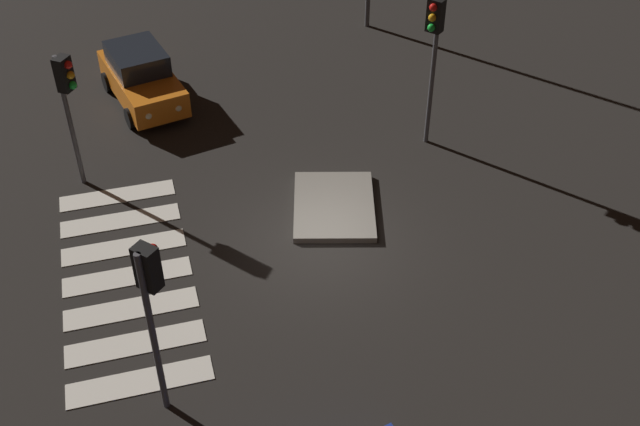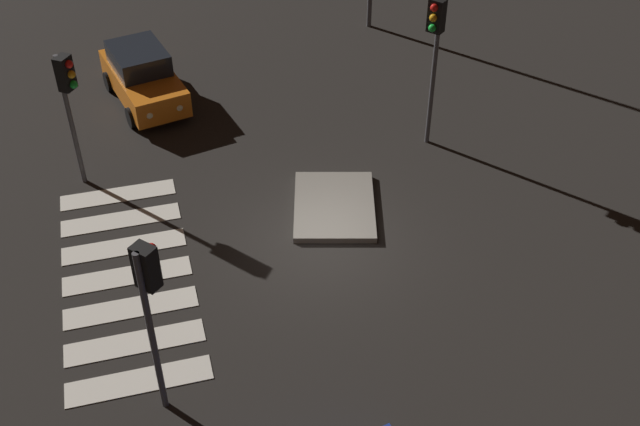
{
  "view_description": "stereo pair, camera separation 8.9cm",
  "coord_description": "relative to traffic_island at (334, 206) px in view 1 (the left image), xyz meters",
  "views": [
    {
      "loc": [
        15.19,
        -4.16,
        13.87
      ],
      "look_at": [
        0.0,
        0.0,
        1.0
      ],
      "focal_mm": 44.37,
      "sensor_mm": 36.0,
      "label": 1
    },
    {
      "loc": [
        15.21,
        -4.08,
        13.87
      ],
      "look_at": [
        0.0,
        0.0,
        1.0
      ],
      "focal_mm": 44.37,
      "sensor_mm": 36.0,
      "label": 2
    }
  ],
  "objects": [
    {
      "name": "traffic_light_east",
      "position": [
        5.39,
        -5.2,
        3.22
      ],
      "size": [
        0.54,
        0.53,
        4.36
      ],
      "rotation": [
        0.0,
        0.0,
        2.32
      ],
      "color": "#47474C",
      "rests_on": "ground"
    },
    {
      "name": "ground_plane",
      "position": [
        1.27,
        -0.75,
        -0.09
      ],
      "size": [
        80.0,
        80.0,
        0.0
      ],
      "primitive_type": "plane",
      "color": "black"
    },
    {
      "name": "traffic_light_south",
      "position": [
        -3.02,
        -6.57,
        3.01
      ],
      "size": [
        0.54,
        0.53,
        4.08
      ],
      "rotation": [
        0.0,
        0.0,
        0.94
      ],
      "color": "#47474C",
      "rests_on": "ground"
    },
    {
      "name": "crosswalk_near",
      "position": [
        1.27,
        -5.8,
        -0.08
      ],
      "size": [
        7.6,
        3.2,
        0.02
      ],
      "color": "silver",
      "rests_on": "ground"
    },
    {
      "name": "traffic_light_west",
      "position": [
        -2.37,
        3.59,
        3.52
      ],
      "size": [
        0.54,
        0.53,
        4.77
      ],
      "rotation": [
        0.0,
        0.0,
        -0.87
      ],
      "color": "#47474C",
      "rests_on": "ground"
    },
    {
      "name": "car_orange",
      "position": [
        -7.22,
        -4.52,
        0.81
      ],
      "size": [
        4.44,
        2.65,
        1.83
      ],
      "rotation": [
        0.0,
        0.0,
        0.22
      ],
      "color": "orange",
      "rests_on": "ground"
    },
    {
      "name": "traffic_island",
      "position": [
        0.0,
        0.0,
        0.0
      ],
      "size": [
        3.43,
        2.91,
        0.18
      ],
      "color": "gray",
      "rests_on": "ground"
    }
  ]
}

